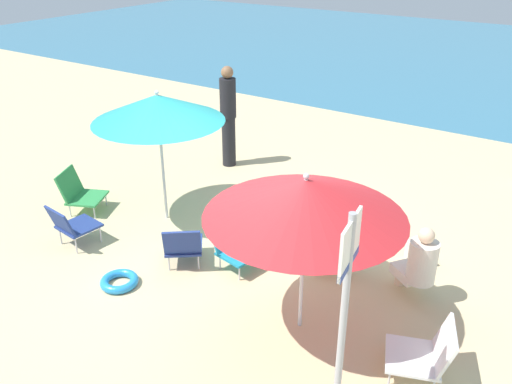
{
  "coord_description": "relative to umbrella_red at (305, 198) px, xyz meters",
  "views": [
    {
      "loc": [
        3.48,
        -4.83,
        3.85
      ],
      "look_at": [
        -0.09,
        0.54,
        0.7
      ],
      "focal_mm": 37.58,
      "sensor_mm": 36.0,
      "label": 1
    }
  ],
  "objects": [
    {
      "name": "person_d",
      "position": [
        -0.11,
        1.17,
        -1.05
      ],
      "size": [
        0.56,
        0.48,
        0.97
      ],
      "rotation": [
        0.0,
        0.0,
        3.63
      ],
      "color": "silver",
      "rests_on": "ground_plane"
    },
    {
      "name": "umbrella_teal",
      "position": [
        -2.84,
        1.02,
        0.15
      ],
      "size": [
        1.83,
        1.83,
        1.94
      ],
      "color": "silver",
      "rests_on": "ground_plane"
    },
    {
      "name": "warning_sign",
      "position": [
        0.89,
        -0.97,
        -0.19
      ],
      "size": [
        0.09,
        0.47,
        2.08
      ],
      "rotation": [
        0.0,
        0.0,
        0.14
      ],
      "color": "#ADADB2",
      "rests_on": "ground_plane"
    },
    {
      "name": "swim_ring",
      "position": [
        -2.17,
        -0.57,
        -1.49
      ],
      "size": [
        0.46,
        0.46,
        0.1
      ],
      "primitive_type": "torus",
      "color": "#238CD8",
      "rests_on": "ground_plane"
    },
    {
      "name": "sea_water",
      "position": [
        -1.33,
        15.16,
        -1.54
      ],
      "size": [
        40.0,
        16.0,
        0.01
      ],
      "primitive_type": "cube",
      "color": "teal",
      "rests_on": "ground_plane"
    },
    {
      "name": "beach_chair_b",
      "position": [
        -1.27,
        0.58,
        -1.22
      ],
      "size": [
        0.63,
        0.62,
        0.65
      ],
      "rotation": [
        0.0,
        0.0,
        -0.19
      ],
      "color": "teal",
      "rests_on": "ground_plane"
    },
    {
      "name": "beach_chair_c",
      "position": [
        -1.56,
        1.62,
        -1.23
      ],
      "size": [
        0.72,
        0.72,
        0.64
      ],
      "rotation": [
        0.0,
        0.0,
        -2.78
      ],
      "color": "teal",
      "rests_on": "ground_plane"
    },
    {
      "name": "person_c",
      "position": [
        -3.26,
        3.16,
        -0.62
      ],
      "size": [
        0.29,
        0.29,
        1.8
      ],
      "rotation": [
        0.0,
        0.0,
        0.03
      ],
      "color": "black",
      "rests_on": "ground_plane"
    },
    {
      "name": "beach_chair_f",
      "position": [
        -1.79,
        0.19,
        -1.23
      ],
      "size": [
        0.74,
        0.76,
        0.63
      ],
      "rotation": [
        0.0,
        0.0,
        2.23
      ],
      "color": "navy",
      "rests_on": "ground_plane"
    },
    {
      "name": "umbrella_red",
      "position": [
        0.0,
        0.0,
        0.0
      ],
      "size": [
        2.01,
        2.01,
        1.8
      ],
      "color": "silver",
      "rests_on": "ground_plane"
    },
    {
      "name": "beach_chair_d",
      "position": [
        1.34,
        0.02,
        -1.26
      ],
      "size": [
        0.74,
        0.7,
        0.59
      ],
      "rotation": [
        0.0,
        0.0,
        3.5
      ],
      "color": "white",
      "rests_on": "ground_plane"
    },
    {
      "name": "beach_bag",
      "position": [
        0.65,
        1.89,
        -1.41
      ],
      "size": [
        0.35,
        0.34,
        0.27
      ],
      "primitive_type": "cube",
      "rotation": [
        0.0,
        0.0,
        2.44
      ],
      "color": "silver",
      "rests_on": "ground_plane"
    },
    {
      "name": "beach_chair_a",
      "position": [
        -4.09,
        0.47,
        -1.23
      ],
      "size": [
        0.75,
        0.73,
        0.64
      ],
      "rotation": [
        0.0,
        0.0,
        0.43
      ],
      "color": "#33934C",
      "rests_on": "ground_plane"
    },
    {
      "name": "ground_plane",
      "position": [
        -1.33,
        0.74,
        -1.54
      ],
      "size": [
        40.0,
        40.0,
        0.0
      ],
      "primitive_type": "plane",
      "color": "#D3BC8C"
    },
    {
      "name": "beach_chair_e",
      "position": [
        -3.34,
        -0.28,
        -1.2
      ],
      "size": [
        0.53,
        0.61,
        0.63
      ],
      "rotation": [
        0.0,
        0.0,
        1.45
      ],
      "color": "navy",
      "rests_on": "ground_plane"
    },
    {
      "name": "person_a",
      "position": [
        0.87,
        1.15,
        -1.05
      ],
      "size": [
        0.55,
        0.5,
        0.96
      ],
      "rotation": [
        0.0,
        0.0,
        2.52
      ],
      "color": "silver",
      "rests_on": "ground_plane"
    }
  ]
}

